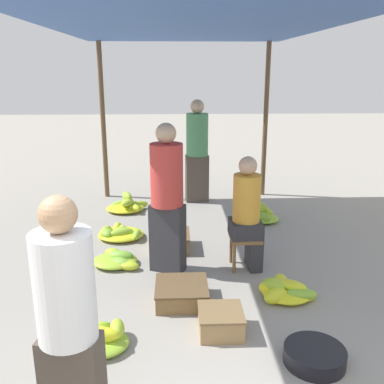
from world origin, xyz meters
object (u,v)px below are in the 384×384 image
crate_near (182,293)px  vendor_foreground (68,324)px  stool (245,242)px  banana_pile_right_0 (285,291)px  banana_pile_left_0 (98,340)px  banana_pile_left_1 (117,260)px  banana_pile_left_3 (127,206)px  crate_mid (170,241)px  shopper_walking_mid (197,150)px  banana_pile_left_2 (120,233)px  banana_pile_right_1 (263,215)px  shopper_walking_far (167,197)px  basin_black (315,356)px  vendor_seated (248,212)px  crate_far (221,321)px

crate_near → vendor_foreground: bearing=-112.5°
stool → banana_pile_right_0: 0.78m
banana_pile_left_0 → crate_near: bearing=45.1°
crate_near → banana_pile_right_0: bearing=1.9°
banana_pile_left_1 → banana_pile_left_3: banana_pile_left_3 is taller
crate_mid → shopper_walking_mid: (0.44, 2.00, 0.78)m
banana_pile_left_0 → banana_pile_left_1: banana_pile_left_0 is taller
stool → crate_mid: (-0.85, 0.57, -0.21)m
banana_pile_left_2 → crate_mid: size_ratio=1.24×
banana_pile_right_1 → crate_near: 2.54m
shopper_walking_mid → shopper_walking_far: bearing=-100.0°
basin_black → banana_pile_left_3: banana_pile_left_3 is taller
vendor_foreground → vendor_seated: size_ratio=1.21×
banana_pile_left_2 → shopper_walking_far: size_ratio=0.37×
stool → crate_far: size_ratio=1.01×
banana_pile_left_2 → crate_mid: crate_mid is taller
crate_mid → crate_far: 1.85m
crate_near → crate_far: (0.32, -0.51, 0.01)m
basin_black → shopper_walking_far: size_ratio=0.29×
banana_pile_right_1 → crate_mid: (-1.36, -0.94, 0.01)m
banana_pile_right_0 → crate_far: 0.88m
banana_pile_left_1 → banana_pile_right_1: banana_pile_right_1 is taller
vendor_foreground → shopper_walking_far: 2.33m
banana_pile_left_1 → shopper_walking_mid: bearing=66.9°
shopper_walking_mid → banana_pile_left_2: bearing=-124.5°
vendor_seated → crate_near: vendor_seated is taller
basin_black → banana_pile_left_1: bearing=134.1°
vendor_seated → basin_black: vendor_seated is taller
crate_mid → shopper_walking_mid: shopper_walking_mid is taller
stool → banana_pile_right_0: bearing=-66.6°
banana_pile_left_3 → crate_far: bearing=-70.9°
banana_pile_left_3 → crate_mid: bearing=-65.4°
banana_pile_left_2 → shopper_walking_mid: size_ratio=0.36×
vendor_seated → banana_pile_right_1: vendor_seated is taller
vendor_seated → crate_near: 1.18m
banana_pile_left_2 → banana_pile_left_3: bearing=90.8°
vendor_foreground → banana_pile_right_0: vendor_foreground is taller
banana_pile_left_2 → crate_mid: (0.67, -0.38, 0.03)m
shopper_walking_mid → crate_far: bearing=-89.9°
vendor_seated → crate_mid: 1.18m
banana_pile_right_1 → shopper_walking_far: size_ratio=0.30×
banana_pile_left_1 → banana_pile_right_0: 1.92m
banana_pile_left_1 → banana_pile_left_3: 1.95m
basin_black → banana_pile_left_2: bearing=124.7°
banana_pile_left_2 → crate_far: bearing=-62.7°
shopper_walking_mid → banana_pile_left_1: bearing=-113.1°
shopper_walking_mid → shopper_walking_far: 2.63m
vendor_seated → crate_mid: (-0.87, 0.57, -0.56)m
banana_pile_left_0 → banana_pile_left_1: size_ratio=1.02×
crate_near → banana_pile_left_1: bearing=130.7°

